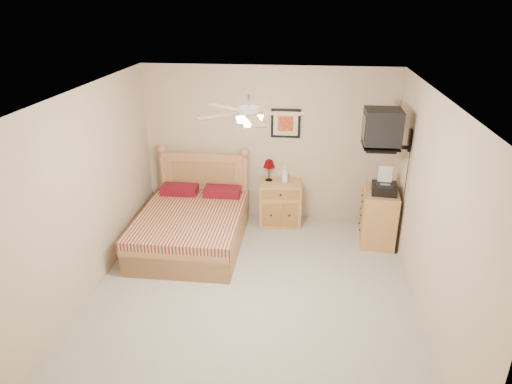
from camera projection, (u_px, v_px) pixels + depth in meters
The scene contains 17 objects.
floor at pixel (252, 293), 5.75m from camera, with size 4.50×4.50×0.00m, color #A09B90.
ceiling at pixel (251, 95), 4.76m from camera, with size 4.00×4.50×0.04m, color white.
wall_back at pixel (268, 145), 7.31m from camera, with size 4.00×0.04×2.50m, color #C2A98E.
wall_front at pixel (213, 337), 3.20m from camera, with size 4.00×0.04×2.50m, color #C2A98E.
wall_left at pixel (86, 196), 5.46m from camera, with size 0.04×4.50×2.50m, color #C2A98E.
wall_right at pixel (430, 212), 5.05m from camera, with size 0.04×4.50×2.50m, color #C2A98E.
bed at pixel (190, 207), 6.63m from camera, with size 1.47×1.93×1.25m, color #BA784C, non-canonical shape.
nightstand at pixel (280, 202), 7.41m from camera, with size 0.66×0.50×0.72m, color #BC8A4A.
table_lamp at pixel (269, 170), 7.27m from camera, with size 0.19×0.19×0.35m, color #540104, non-canonical shape.
lotion_bottle at pixel (285, 174), 7.20m from camera, with size 0.10×0.10×0.27m, color white.
framed_picture at pixel (286, 123), 7.11m from camera, with size 0.46×0.04×0.46m, color black.
dresser at pixel (379, 216), 6.82m from camera, with size 0.49×0.70×0.83m, color #A67032.
fax_machine at pixel (385, 181), 6.50m from camera, with size 0.35×0.37×0.37m, color black, non-canonical shape.
magazine_lower at pixel (376, 182), 6.92m from camera, with size 0.20×0.27×0.03m, color #BAAD93.
magazine_upper at pixel (378, 181), 6.91m from camera, with size 0.20×0.28×0.02m, color tan.
wall_tv at pixel (394, 130), 6.08m from camera, with size 0.56×0.46×0.58m, color black, non-canonical shape.
ceiling_fan at pixel (249, 113), 4.63m from camera, with size 1.14×1.14×0.28m, color white, non-canonical shape.
Camera 1 is at (0.58, -4.74, 3.45)m, focal length 32.00 mm.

